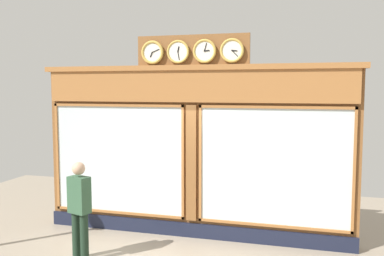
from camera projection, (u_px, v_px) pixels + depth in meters
The scene contains 2 objects.
shop_facade at pixel (194, 150), 8.26m from camera, with size 6.28×0.42×3.93m.
pedestrian at pixel (79, 206), 7.11m from camera, with size 0.41×0.32×1.69m.
Camera 1 is at (-2.17, 7.77, 2.92)m, focal length 39.39 mm.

